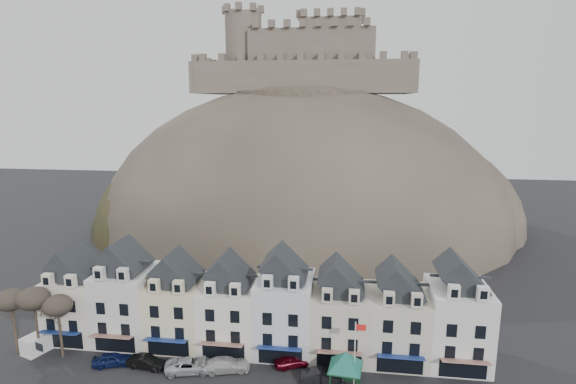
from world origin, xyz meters
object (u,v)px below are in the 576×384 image
object	(u,v)px
bus_shelter	(346,360)
car_maroon	(292,361)
car_black	(146,362)
white_van	(43,341)
car_white	(226,365)
car_charcoal	(321,376)
car_navy	(113,359)
flagpole	(356,352)
car_silver	(190,365)

from	to	relation	value
bus_shelter	car_maroon	distance (m)	7.49
car_black	car_maroon	distance (m)	16.87
white_van	car_white	world-z (taller)	white_van
white_van	car_charcoal	xyz separation A→B (m)	(34.73, -2.26, -0.35)
car_navy	car_charcoal	xyz separation A→B (m)	(24.33, 0.00, -0.00)
car_black	car_white	size ratio (longest dim) A/B	0.82
flagpole	car_black	distance (m)	24.12
bus_shelter	car_charcoal	world-z (taller)	bus_shelter
white_van	car_black	world-z (taller)	white_van
bus_shelter	car_charcoal	size ratio (longest dim) A/B	1.50
car_black	car_maroon	size ratio (longest dim) A/B	1.06
car_black	car_maroon	world-z (taller)	car_black
white_van	car_black	distance (m)	14.70
bus_shelter	flagpole	world-z (taller)	flagpole
bus_shelter	white_van	bearing A→B (deg)	-178.75
car_black	car_charcoal	xyz separation A→B (m)	(20.21, 0.00, 0.02)
car_navy	car_maroon	distance (m)	20.95
car_maroon	car_charcoal	xyz separation A→B (m)	(3.53, -2.50, 0.04)
white_van	car_black	bearing A→B (deg)	10.67
car_navy	white_van	bearing A→B (deg)	59.18
white_van	car_silver	world-z (taller)	white_van
car_white	bus_shelter	bearing A→B (deg)	-110.55
white_van	car_black	xyz separation A→B (m)	(14.52, -2.26, -0.37)
flagpole	car_maroon	world-z (taller)	flagpole
car_navy	car_maroon	bearing A→B (deg)	-101.73
white_van	car_maroon	world-z (taller)	white_van
car_silver	car_white	world-z (taller)	car_white
bus_shelter	car_navy	world-z (taller)	bus_shelter
car_black	car_charcoal	distance (m)	20.21
car_navy	car_white	bearing A→B (deg)	-105.71
car_silver	car_charcoal	bearing A→B (deg)	-104.05
bus_shelter	car_silver	bearing A→B (deg)	-176.84
car_silver	bus_shelter	bearing A→B (deg)	-106.97
car_navy	car_silver	size ratio (longest dim) A/B	0.82
flagpole	car_maroon	xyz separation A→B (m)	(-7.12, 3.50, -3.81)
car_maroon	car_navy	bearing A→B (deg)	73.00
flagpole	car_black	size ratio (longest dim) A/B	1.78
car_navy	car_maroon	world-z (taller)	car_navy
car_black	flagpole	bearing A→B (deg)	-85.40
car_navy	car_silver	world-z (taller)	car_silver
car_navy	bus_shelter	bearing A→B (deg)	-110.49
flagpole	car_black	xyz separation A→B (m)	(-23.80, 1.00, -3.79)
bus_shelter	car_white	size ratio (longest dim) A/B	1.28
bus_shelter	car_charcoal	xyz separation A→B (m)	(-2.58, 0.90, -2.65)
car_silver	car_charcoal	world-z (taller)	car_silver
car_black	car_white	bearing A→B (deg)	-78.85
bus_shelter	car_black	size ratio (longest dim) A/B	1.55
white_van	car_silver	bearing A→B (deg)	12.98
car_maroon	bus_shelter	bearing A→B (deg)	-142.98
car_maroon	flagpole	bearing A→B (deg)	-140.05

